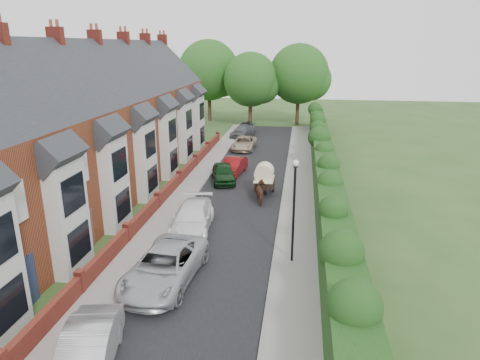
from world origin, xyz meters
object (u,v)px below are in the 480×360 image
Objects in this scene: car_grey at (243,131)px; horse at (262,193)px; car_black at (246,128)px; lamppost at (294,199)px; car_silver_b at (165,266)px; car_beige at (244,143)px; car_white at (192,218)px; car_silver_a at (87,352)px; car_red at (233,166)px; horse_cart at (264,177)px; car_green at (223,173)px.

car_grey is 2.59× the size of horse.
car_grey is at bearing -92.44° from car_black.
lamppost is 1.16× the size of car_grey.
car_silver_b is 25.53m from car_beige.
car_white is 28.01m from car_black.
car_silver_a is at bearing 59.13° from horse.
car_red is (-5.15, 14.20, -2.62)m from lamppost.
car_beige is 6.15m from car_grey.
car_silver_b is at bearing -104.76° from horse_cart.
car_green is at bearing 144.48° from horse_cart.
car_grey is (-0.89, 31.60, -0.14)m from car_silver_b.
car_silver_b is at bearing -88.42° from car_beige.
car_silver_b is 1.36× the size of car_black.
car_beige is at bearing 103.71° from horse_cart.
car_silver_a is at bearing -127.46° from lamppost.
horse is (3.20, -14.98, 0.09)m from car_beige.
car_black reaches higher than car_beige.
horse_cart is (4.16, -19.19, 0.63)m from car_grey.
car_beige is at bearing 74.92° from car_green.
car_red is at bearing 123.51° from horse_cart.
lamppost is 8.65m from horse.
lamppost reaches higher than horse.
car_grey is at bearing 102.45° from lamppost.
lamppost is 1.25× the size of car_green.
car_red is (0.44, 2.00, -0.03)m from car_green.
lamppost is 15.33m from car_red.
car_silver_b is at bearing -83.37° from car_red.
car_green is 0.92× the size of car_grey.
car_white is 1.23× the size of car_black.
lamppost is 1.67× the size of horse_cart.
car_red is at bearing -70.63° from car_grey.
car_white is 19.93m from car_beige.
car_green is at bearing -68.55° from horse.
car_beige is at bearing 84.19° from car_white.
car_silver_b reaches higher than car_beige.
car_silver_a is 31.14m from car_beige.
car_green is at bearing -89.07° from car_beige.
horse_cart is at bearing 79.66° from car_silver_b.
car_green is 2.05m from car_red.
lamppost reaches higher than car_red.
horse_cart reaches higher than car_green.
car_black is (-0.66, 28.00, -0.03)m from car_white.
horse_cart is at bearing -49.80° from car_green.
car_grey is 1.07× the size of car_black.
car_red reaches higher than car_grey.
car_black is at bearing 95.85° from car_silver_b.
car_black is at bearing 100.96° from horse_cart.
car_grey is at bearing -95.63° from horse.
lamppost reaches higher than car_beige.
car_silver_a reaches higher than car_grey.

